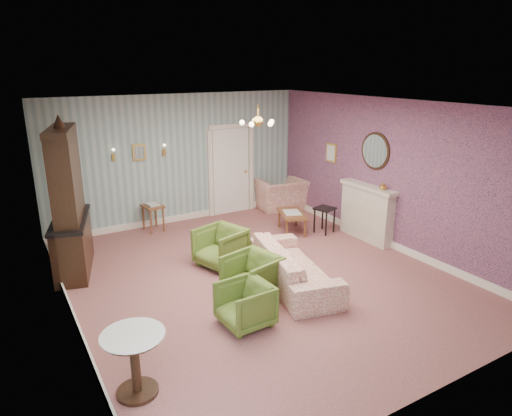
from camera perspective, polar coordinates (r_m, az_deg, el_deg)
floor at (r=7.95m, az=0.23°, el=-8.56°), size 7.00×7.00×0.00m
ceiling at (r=7.17m, az=0.26°, el=12.76°), size 7.00×7.00×0.00m
wall_back at (r=10.51m, az=-9.64°, el=6.01°), size 6.00×0.00×6.00m
wall_front at (r=4.95m, az=21.70°, el=-8.11°), size 6.00×0.00×6.00m
wall_left at (r=6.50m, az=-23.13°, el=-2.25°), size 0.00×7.00×7.00m
wall_right at (r=9.29m, az=16.39°, el=4.05°), size 0.00×7.00×7.00m
wall_right_floral at (r=9.28m, az=16.32°, el=4.05°), size 0.00×7.00×7.00m
door at (r=11.07m, az=-3.17°, el=4.84°), size 1.12×0.12×2.16m
olive_chair_a at (r=6.44m, az=-1.39°, el=-11.74°), size 0.66×0.70×0.69m
olive_chair_b at (r=7.14m, az=-0.52°, el=-8.30°), size 0.85×0.89×0.76m
olive_chair_c at (r=8.25m, az=-4.45°, el=-4.65°), size 0.91×0.94×0.78m
sofa_chintz at (r=7.56m, az=4.75°, el=-6.40°), size 1.14×2.32×0.87m
wingback_chair at (r=11.49m, az=3.13°, el=2.43°), size 1.28×0.92×1.04m
dresser at (r=8.36m, az=-22.55°, el=1.19°), size 0.96×1.69×2.67m
fireplace at (r=9.68m, az=13.68°, el=-0.54°), size 0.30×1.40×1.16m
mantel_vase at (r=9.22m, az=15.59°, el=2.65°), size 0.15×0.15×0.15m
oval_mirror at (r=9.45m, az=14.67°, el=6.90°), size 0.04×0.76×0.84m
framed_print at (r=10.48m, az=9.39°, el=6.82°), size 0.04×0.34×0.42m
coffee_table at (r=9.94m, az=4.50°, el=-1.77°), size 0.77×1.00×0.45m
side_table_black at (r=9.96m, az=8.53°, el=-1.52°), size 0.47×0.47×0.57m
pedestal_table at (r=5.40m, az=-14.87°, el=-18.31°), size 0.87×0.87×0.76m
nesting_table at (r=10.23m, az=-12.72°, el=-1.07°), size 0.44×0.53×0.63m
gilt_mirror_back at (r=10.15m, az=-14.39°, el=6.75°), size 0.28×0.06×0.36m
sconce_left at (r=9.99m, az=-17.39°, el=6.34°), size 0.16×0.12×0.30m
sconce_right at (r=10.29m, az=-11.41°, el=7.09°), size 0.16×0.12×0.30m
chandelier at (r=7.20m, az=0.25°, el=10.62°), size 0.56×0.56×0.36m
burgundy_cushion at (r=11.35m, az=3.34°, el=2.04°), size 0.41×0.28×0.39m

